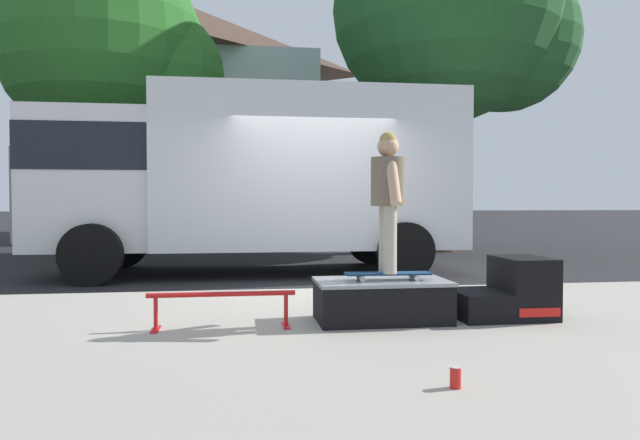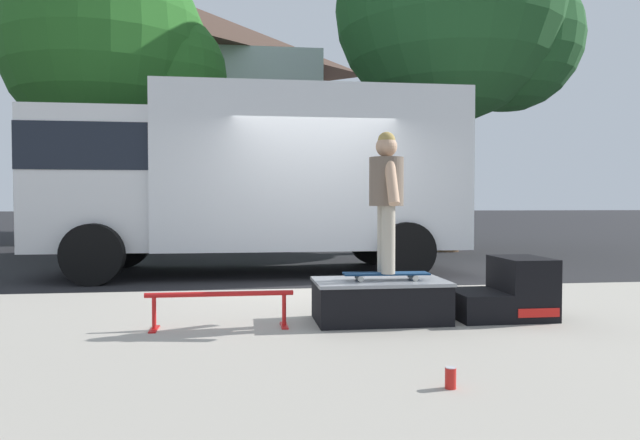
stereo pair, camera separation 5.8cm
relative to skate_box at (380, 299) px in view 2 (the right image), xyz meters
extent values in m
plane|color=black|center=(-0.14, 2.60, -0.32)|extent=(140.00, 140.00, 0.00)
cube|color=#A8A093|center=(-0.14, -0.40, -0.26)|extent=(50.00, 5.00, 0.12)
cube|color=black|center=(0.00, 0.00, -0.01)|extent=(1.19, 0.67, 0.38)
cube|color=gray|center=(0.00, 0.00, 0.16)|extent=(1.21, 0.69, 0.03)
cube|color=black|center=(0.93, 0.00, -0.08)|extent=(0.44, 0.64, 0.26)
cube|color=black|center=(1.37, 0.00, 0.08)|extent=(0.44, 0.64, 0.57)
cube|color=red|center=(1.37, -0.32, -0.10)|extent=(0.39, 0.01, 0.08)
cylinder|color=red|center=(-1.44, -0.10, 0.09)|extent=(1.27, 0.04, 0.04)
cylinder|color=red|center=(-2.00, -0.10, -0.06)|extent=(0.04, 0.04, 0.30)
cube|color=red|center=(-2.00, -0.10, -0.20)|extent=(0.06, 0.28, 0.01)
cylinder|color=red|center=(-0.89, -0.10, -0.06)|extent=(0.04, 0.04, 0.30)
cube|color=red|center=(-0.89, -0.10, -0.20)|extent=(0.06, 0.28, 0.01)
cube|color=navy|center=(0.05, -0.03, 0.24)|extent=(0.79, 0.23, 0.02)
cylinder|color=silver|center=(0.30, 0.06, 0.20)|extent=(0.05, 0.03, 0.05)
cylinder|color=silver|center=(0.30, -0.12, 0.20)|extent=(0.05, 0.03, 0.05)
cylinder|color=silver|center=(-0.20, 0.07, 0.20)|extent=(0.05, 0.03, 0.05)
cylinder|color=silver|center=(-0.20, -0.11, 0.20)|extent=(0.05, 0.03, 0.05)
cylinder|color=#B7AD99|center=(0.05, 0.05, 0.55)|extent=(0.12, 0.12, 0.61)
cylinder|color=#B7AD99|center=(0.05, -0.10, 0.55)|extent=(0.12, 0.12, 0.61)
cylinder|color=#726051|center=(0.05, -0.03, 1.07)|extent=(0.31, 0.31, 0.44)
cylinder|color=tan|center=(0.05, 0.17, 1.06)|extent=(0.10, 0.27, 0.42)
cylinder|color=tan|center=(0.05, -0.22, 1.06)|extent=(0.10, 0.27, 0.42)
sphere|color=tan|center=(0.05, -0.03, 1.39)|extent=(0.19, 0.19, 0.19)
sphere|color=tan|center=(0.05, -0.03, 1.45)|extent=(0.16, 0.16, 0.16)
cylinder|color=red|center=(-0.04, -1.95, -0.14)|extent=(0.07, 0.07, 0.12)
cylinder|color=silver|center=(-0.04, -1.95, -0.08)|extent=(0.06, 0.06, 0.00)
cube|color=white|center=(-0.11, 4.80, 1.43)|extent=(5.00, 2.35, 2.60)
cube|color=white|center=(-3.56, 4.80, 1.23)|extent=(1.90, 2.16, 2.20)
cube|color=black|center=(-3.56, 4.80, 1.71)|extent=(1.92, 2.19, 0.70)
cylinder|color=black|center=(-3.41, 3.62, 0.13)|extent=(0.90, 0.28, 0.90)
cylinder|color=black|center=(-3.41, 5.97, 0.13)|extent=(0.90, 0.28, 0.90)
cylinder|color=black|center=(1.28, 3.62, 0.13)|extent=(0.90, 0.28, 0.90)
cylinder|color=black|center=(1.28, 5.97, 0.13)|extent=(0.90, 0.28, 0.90)
cylinder|color=brown|center=(3.71, 8.52, 1.74)|extent=(0.56, 0.56, 4.12)
sphere|color=#235628|center=(3.71, 8.52, 5.58)|extent=(5.50, 5.50, 5.50)
sphere|color=#235628|center=(5.22, 8.52, 4.90)|extent=(3.57, 3.57, 3.57)
cylinder|color=brown|center=(-4.30, 8.61, 1.28)|extent=(0.56, 0.56, 3.22)
sphere|color=#286623|center=(-4.30, 8.61, 4.36)|extent=(4.51, 4.51, 4.51)
sphere|color=#286623|center=(-3.06, 8.61, 3.79)|extent=(2.93, 2.93, 2.93)
cube|color=silver|center=(-3.22, 16.73, 2.68)|extent=(9.00, 7.50, 6.00)
cube|color=#B2ADA3|center=(-3.22, 12.73, 1.08)|extent=(9.00, 0.50, 2.80)
pyramid|color=#473328|center=(-3.22, 16.73, 6.88)|extent=(9.54, 7.95, 2.40)
camera|label=1|loc=(-1.31, -5.21, 0.89)|focal=32.88mm
camera|label=2|loc=(-1.25, -5.21, 0.89)|focal=32.88mm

